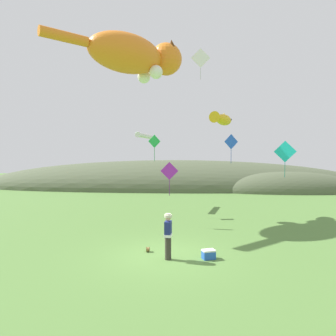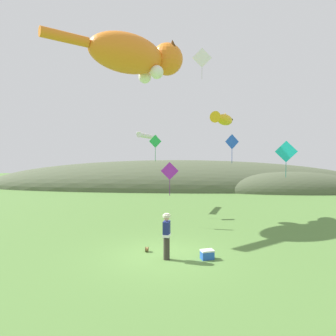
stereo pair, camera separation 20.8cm
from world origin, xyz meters
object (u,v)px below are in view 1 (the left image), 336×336
object	(u,v)px
kite_giant_cat	(135,56)
kite_diamond_violet	(169,171)
kite_tube_streamer	(145,136)
festival_attendant	(168,235)
kite_spool	(148,249)
kite_diamond_blue	(231,142)
picnic_cooler	(209,254)
kite_diamond_teal	(285,152)
kite_fish_windsock	(222,119)
kite_diamond_white	(201,58)
kite_diamond_green	(154,142)

from	to	relation	value
kite_giant_cat	kite_diamond_violet	distance (m)	7.92
kite_tube_streamer	festival_attendant	bearing A→B (deg)	-79.65
kite_tube_streamer	kite_diamond_violet	xyz separation A→B (m)	(2.12, -6.55, -2.50)
kite_spool	kite_diamond_blue	world-z (taller)	kite_diamond_blue
picnic_cooler	kite_diamond_blue	world-z (taller)	kite_diamond_blue
kite_diamond_teal	kite_spool	bearing A→B (deg)	-142.45
kite_giant_cat	kite_diamond_teal	bearing A→B (deg)	-7.20
kite_giant_cat	kite_tube_streamer	world-z (taller)	kite_giant_cat
kite_diamond_blue	festival_attendant	bearing A→B (deg)	-115.48
kite_diamond_violet	kite_spool	bearing A→B (deg)	-98.62
kite_fish_windsock	kite_tube_streamer	bearing A→B (deg)	151.15
festival_attendant	kite_diamond_blue	world-z (taller)	kite_diamond_blue
picnic_cooler	kite_diamond_white	world-z (taller)	kite_diamond_white
kite_giant_cat	kite_diamond_green	xyz separation A→B (m)	(1.12, 1.03, -5.42)
kite_diamond_blue	kite_fish_windsock	bearing A→B (deg)	105.70
festival_attendant	kite_diamond_white	bearing A→B (deg)	80.45
kite_diamond_white	kite_diamond_teal	world-z (taller)	kite_diamond_white
kite_giant_cat	kite_fish_windsock	size ratio (longest dim) A/B	2.73
kite_spool	kite_diamond_green	xyz separation A→B (m)	(-0.38, 8.03, 4.87)
kite_giant_cat	kite_diamond_blue	size ratio (longest dim) A/B	4.13
kite_diamond_white	kite_diamond_teal	bearing A→B (deg)	-51.70
kite_tube_streamer	kite_diamond_blue	size ratio (longest dim) A/B	1.72
kite_spool	kite_diamond_teal	size ratio (longest dim) A/B	0.10
kite_spool	kite_diamond_teal	xyz separation A→B (m)	(7.61, 5.85, 4.14)
kite_diamond_teal	picnic_cooler	bearing A→B (deg)	-128.05
festival_attendant	kite_diamond_violet	xyz separation A→B (m)	(-0.13, 5.75, 2.17)
festival_attendant	kite_diamond_blue	bearing A→B (deg)	64.52
kite_spool	kite_giant_cat	distance (m)	12.54
kite_diamond_green	kite_spool	bearing A→B (deg)	-87.30
kite_diamond_teal	kite_diamond_green	bearing A→B (deg)	164.72
kite_giant_cat	kite_diamond_green	bearing A→B (deg)	42.65
kite_giant_cat	picnic_cooler	bearing A→B (deg)	-63.20
kite_diamond_green	kite_diamond_teal	world-z (taller)	kite_diamond_green
kite_fish_windsock	kite_diamond_violet	distance (m)	5.97
kite_diamond_blue	kite_diamond_teal	xyz separation A→B (m)	(3.01, -1.10, -0.64)
kite_spool	kite_diamond_green	bearing A→B (deg)	92.70
kite_fish_windsock	kite_diamond_violet	size ratio (longest dim) A/B	1.46
kite_giant_cat	kite_diamond_teal	world-z (taller)	kite_giant_cat
picnic_cooler	kite_giant_cat	distance (m)	13.43
kite_fish_windsock	kite_diamond_blue	distance (m)	2.16
kite_tube_streamer	kite_diamond_teal	world-z (taller)	kite_tube_streamer
festival_attendant	kite_tube_streamer	world-z (taller)	kite_tube_streamer
picnic_cooler	kite_fish_windsock	bearing A→B (deg)	78.85
festival_attendant	kite_spool	xyz separation A→B (m)	(-0.87, 0.89, -0.85)
kite_diamond_white	kite_diamond_violet	size ratio (longest dim) A/B	1.27
kite_fish_windsock	kite_spool	bearing A→B (deg)	-116.89
kite_diamond_blue	kite_tube_streamer	bearing A→B (deg)	143.34
kite_diamond_blue	kite_diamond_white	xyz separation A→B (m)	(-1.62, 4.75, 6.86)
kite_diamond_green	kite_diamond_violet	world-z (taller)	kite_diamond_green
kite_tube_streamer	kite_diamond_green	xyz separation A→B (m)	(1.00, -3.38, -0.64)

